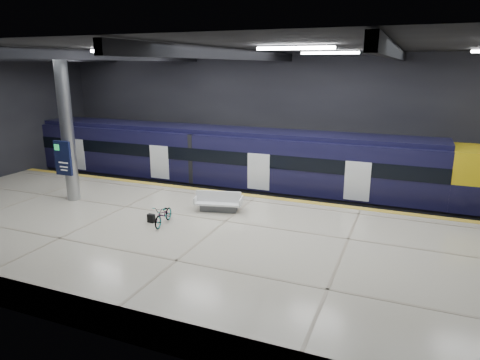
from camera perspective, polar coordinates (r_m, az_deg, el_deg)
The scene contains 10 objects.
ground at distance 19.05m, azimuth -0.67°, elevation -7.61°, with size 30.00×30.00×0.00m, color black.
room_shell at distance 17.66m, azimuth -0.73°, elevation 9.79°, with size 30.10×16.10×8.05m.
platform at distance 16.75m, azimuth -4.03°, elevation -8.90°, with size 30.00×11.00×1.10m, color beige.
safety_strip at distance 21.09m, azimuth 2.22°, elevation -2.15°, with size 30.00×0.40×0.01m, color gold.
rails at distance 23.88m, azimuth 4.46°, elevation -2.70°, with size 30.00×1.52×0.16m.
train at distance 23.87m, azimuth 0.90°, elevation 2.27°, with size 29.40×2.84×3.79m.
bench at distance 18.90m, azimuth -2.86°, elevation -3.21°, with size 2.21×1.30×0.91m.
bicycle at distance 17.56m, azimuth -10.16°, elevation -4.57°, with size 0.55×1.57×0.82m, color #99999E.
pannier_bag at distance 17.95m, azimuth -11.75°, elevation -5.02°, with size 0.30×0.18×0.35m, color black.
info_column at distance 21.41m, azimuth -22.13°, elevation 6.23°, with size 0.90×0.78×6.90m.
Camera 1 is at (6.84, -16.20, 7.33)m, focal length 32.00 mm.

